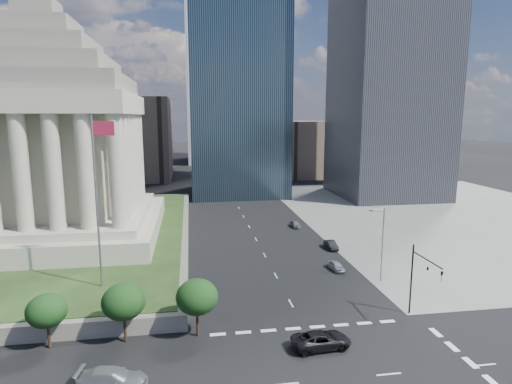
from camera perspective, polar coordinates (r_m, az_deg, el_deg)
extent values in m
plane|color=black|center=(128.44, -3.62, 0.29)|extent=(500.00, 500.00, 0.00)
cube|color=slate|center=(105.66, 24.32, -2.71)|extent=(68.00, 90.00, 0.03)
cylinder|color=slate|center=(52.15, -20.47, -1.44)|extent=(0.24, 0.24, 20.00)
cube|color=maroon|center=(51.00, -19.73, 7.99)|extent=(2.40, 0.05, 1.60)
cube|color=black|center=(122.10, -2.59, 13.93)|extent=(26.00, 26.00, 60.00)
cube|color=black|center=(126.42, 17.80, 22.52)|extent=(26.00, 28.00, 100.00)
cube|color=brown|center=(162.41, 6.73, 5.84)|extent=(20.00, 30.00, 20.00)
cube|color=brown|center=(157.40, -15.72, 6.87)|extent=(24.00, 30.00, 28.00)
cylinder|color=black|center=(51.09, 20.00, -10.87)|extent=(0.18, 0.18, 8.00)
cylinder|color=black|center=(47.81, 21.82, -8.37)|extent=(0.14, 5.50, 0.14)
cube|color=black|center=(45.86, 23.52, -10.33)|extent=(0.30, 0.30, 1.10)
cylinder|color=slate|center=(59.20, 16.50, -6.78)|extent=(0.16, 0.16, 10.00)
cylinder|color=slate|center=(57.65, 15.93, -2.27)|extent=(1.80, 0.12, 0.12)
cube|color=slate|center=(57.30, 15.11, -2.41)|extent=(0.50, 0.22, 0.14)
imported|color=black|center=(43.37, 8.70, -18.92)|extent=(5.88, 3.07, 1.58)
imported|color=slate|center=(39.39, -18.59, -22.55)|extent=(3.19, 6.00, 1.65)
imported|color=#92959A|center=(63.12, 10.66, -9.66)|extent=(3.76, 1.90, 1.23)
imported|color=black|center=(72.64, 9.98, -6.96)|extent=(4.02, 1.43, 1.32)
imported|color=slate|center=(85.34, 5.26, -4.31)|extent=(3.67, 1.61, 1.23)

